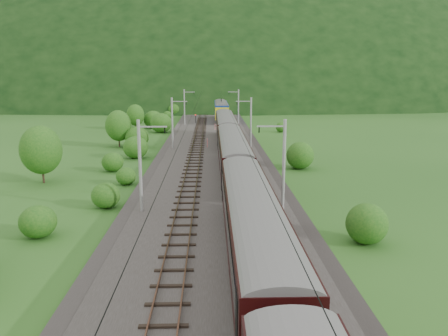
{
  "coord_description": "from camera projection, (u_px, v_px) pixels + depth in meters",
  "views": [
    {
      "loc": [
        -0.06,
        -36.77,
        12.23
      ],
      "look_at": [
        1.21,
        6.76,
        2.6
      ],
      "focal_mm": 35.0,
      "sensor_mm": 36.0,
      "label": 1
    }
  ],
  "objects": [
    {
      "name": "vegetation_right",
      "position": [
        339.0,
        196.0,
        38.87
      ],
      "size": [
        6.44,
        97.89,
        3.17
      ],
      "color": "#185316",
      "rests_on": "ground"
    },
    {
      "name": "signal",
      "position": [
        196.0,
        118.0,
        104.02
      ],
      "size": [
        0.22,
        0.22,
        1.95
      ],
      "color": "black",
      "rests_on": "railbed"
    },
    {
      "name": "railbed",
      "position": [
        212.0,
        183.0,
        48.25
      ],
      "size": [
        14.0,
        220.0,
        0.3
      ],
      "primitive_type": "cube",
      "color": "#38332D",
      "rests_on": "ground"
    },
    {
      "name": "catenary_right",
      "position": [
        250.0,
        122.0,
        68.96
      ],
      "size": [
        2.54,
        192.28,
        8.0
      ],
      "color": "gray",
      "rests_on": "railbed"
    },
    {
      "name": "ground",
      "position": [
        213.0,
        213.0,
        38.53
      ],
      "size": [
        600.0,
        600.0,
        0.0
      ],
      "primitive_type": "plane",
      "color": "#245219",
      "rests_on": "ground"
    },
    {
      "name": "mountain_ridge",
      "position": [
        52.0,
        88.0,
        327.9
      ],
      "size": [
        336.0,
        280.0,
        132.0
      ],
      "primitive_type": "ellipsoid",
      "color": "black",
      "rests_on": "ground"
    },
    {
      "name": "mountain_main",
      "position": [
        211.0,
        90.0,
        292.28
      ],
      "size": [
        504.0,
        360.0,
        244.0
      ],
      "primitive_type": "ellipsoid",
      "color": "black",
      "rests_on": "ground"
    },
    {
      "name": "catenary_left",
      "position": [
        173.0,
        122.0,
        68.61
      ],
      "size": [
        2.54,
        192.28,
        8.0
      ],
      "color": "gray",
      "rests_on": "railbed"
    },
    {
      "name": "overhead_wires",
      "position": [
        212.0,
        121.0,
        46.75
      ],
      "size": [
        4.83,
        198.0,
        0.03
      ],
      "color": "black",
      "rests_on": "ground"
    },
    {
      "name": "hazard_post_near",
      "position": [
        207.0,
        143.0,
        70.14
      ],
      "size": [
        0.16,
        0.16,
        1.51
      ],
      "primitive_type": "cylinder",
      "color": "red",
      "rests_on": "railbed"
    },
    {
      "name": "track_left",
      "position": [
        190.0,
        182.0,
        48.14
      ],
      "size": [
        2.4,
        220.0,
        0.27
      ],
      "color": "#553324",
      "rests_on": "railbed"
    },
    {
      "name": "hazard_post_far",
      "position": [
        215.0,
        127.0,
        91.55
      ],
      "size": [
        0.14,
        0.14,
        1.28
      ],
      "primitive_type": "cylinder",
      "color": "red",
      "rests_on": "railbed"
    },
    {
      "name": "train",
      "position": [
        233.0,
        147.0,
        50.48
      ],
      "size": [
        3.19,
        129.12,
        5.55
      ],
      "color": "black",
      "rests_on": "ground"
    },
    {
      "name": "vegetation_left",
      "position": [
        93.0,
        157.0,
        51.45
      ],
      "size": [
        13.09,
        147.54,
        6.5
      ],
      "color": "#185316",
      "rests_on": "ground"
    },
    {
      "name": "track_right",
      "position": [
        234.0,
        181.0,
        48.27
      ],
      "size": [
        2.4,
        220.0,
        0.27
      ],
      "color": "#553324",
      "rests_on": "railbed"
    }
  ]
}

